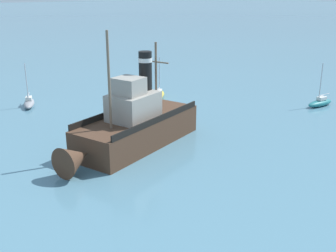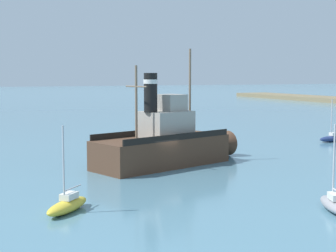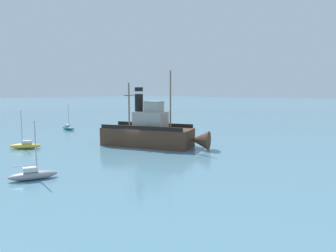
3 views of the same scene
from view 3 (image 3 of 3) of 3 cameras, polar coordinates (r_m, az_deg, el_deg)
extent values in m
plane|color=teal|center=(39.58, -6.35, -4.00)|extent=(600.00, 600.00, 0.00)
cube|color=#4C3323|center=(40.15, -3.95, -2.09)|extent=(8.00, 12.78, 2.40)
cone|color=#4C3323|center=(37.71, 6.02, -2.68)|extent=(2.99, 3.02, 2.35)
cube|color=#9E998E|center=(39.66, -3.33, 1.16)|extent=(4.12, 4.75, 2.20)
cube|color=#9E998E|center=(39.32, -2.68, 3.75)|extent=(2.72, 2.60, 1.40)
cylinder|color=black|center=(40.22, -5.57, 5.07)|extent=(1.10, 1.10, 3.20)
cylinder|color=silver|center=(40.21, -5.58, 6.35)|extent=(1.16, 1.16, 0.35)
cylinder|color=#75604C|center=(38.42, 0.47, 4.95)|extent=(0.20, 0.20, 7.50)
cylinder|color=#75604C|center=(40.94, -7.44, 3.95)|extent=(0.20, 0.20, 6.00)
cylinder|color=#75604C|center=(40.90, -7.46, 5.80)|extent=(2.50, 0.94, 0.12)
cube|color=black|center=(41.91, -2.72, 0.29)|extent=(3.75, 10.84, 0.50)
cube|color=black|center=(38.03, -5.34, -0.39)|extent=(3.75, 10.84, 0.50)
ellipsoid|color=#23757A|center=(59.49, -18.47, -0.37)|extent=(1.28, 3.85, 0.70)
cube|color=silver|center=(59.60, -18.59, 0.15)|extent=(0.69, 1.13, 0.36)
cylinder|color=#B7B7BC|center=(58.99, -18.42, 1.97)|extent=(0.10, 0.10, 4.20)
cylinder|color=#B7B7BC|center=(59.91, -18.78, 0.53)|extent=(0.17, 1.80, 0.08)
ellipsoid|color=gray|center=(27.57, -24.29, -8.57)|extent=(3.93, 2.51, 0.70)
cube|color=silver|center=(27.44, -24.77, -7.52)|extent=(1.26, 1.02, 0.36)
cylinder|color=#B7B7BC|center=(27.07, -23.91, -3.51)|extent=(0.10, 0.10, 4.20)
cylinder|color=#B7B7BC|center=(27.34, -25.65, -6.82)|extent=(1.68, 0.79, 0.08)
ellipsoid|color=gold|center=(42.24, -25.56, -3.46)|extent=(3.51, 3.42, 0.70)
cube|color=silver|center=(42.10, -25.33, -2.75)|extent=(1.24, 1.22, 0.36)
cylinder|color=#B7B7BC|center=(42.01, -26.11, -0.17)|extent=(0.10, 0.10, 4.20)
cylinder|color=#B7B7BC|center=(41.91, -24.84, -2.26)|extent=(1.36, 1.30, 0.08)
camera|label=1|loc=(58.19, 31.09, 11.43)|focal=45.00mm
camera|label=2|loc=(45.26, -64.35, 3.34)|focal=55.00mm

